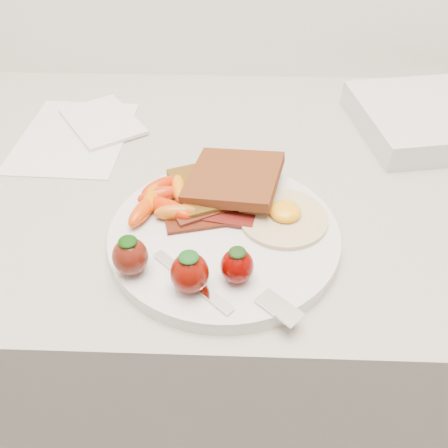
{
  "coord_description": "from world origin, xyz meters",
  "views": [
    {
      "loc": [
        0.02,
        1.13,
        1.31
      ],
      "look_at": [
        0.01,
        1.56,
        0.93
      ],
      "focal_mm": 40.0,
      "sensor_mm": 36.0,
      "label": 1
    }
  ],
  "objects": [
    {
      "name": "notepad",
      "position": [
        -0.19,
        1.82,
        0.91
      ],
      "size": [
        0.16,
        0.17,
        0.01
      ],
      "primitive_type": "cube",
      "rotation": [
        0.0,
        0.0,
        0.6
      ],
      "color": "silver",
      "rests_on": "paper_sheet"
    },
    {
      "name": "toast_lower",
      "position": [
        -0.01,
        1.63,
        0.93
      ],
      "size": [
        0.13,
        0.13,
        0.01
      ],
      "primitive_type": "cube",
      "rotation": [
        0.0,
        0.0,
        0.4
      ],
      "color": "#4B2F0A",
      "rests_on": "plate"
    },
    {
      "name": "fork",
      "position": [
        0.02,
        1.46,
        0.92
      ],
      "size": [
        0.16,
        0.1,
        0.0
      ],
      "color": "white",
      "rests_on": "plate"
    },
    {
      "name": "strawberries",
      "position": [
        -0.03,
        1.48,
        0.94
      ],
      "size": [
        0.15,
        0.06,
        0.05
      ],
      "color": "#53130A",
      "rests_on": "plate"
    },
    {
      "name": "fried_egg",
      "position": [
        0.08,
        1.58,
        0.92
      ],
      "size": [
        0.13,
        0.13,
        0.02
      ],
      "color": "white",
      "rests_on": "plate"
    },
    {
      "name": "paper_sheet",
      "position": [
        -0.23,
        1.78,
        0.9
      ],
      "size": [
        0.17,
        0.22,
        0.0
      ],
      "primitive_type": "cube",
      "rotation": [
        0.0,
        0.0,
        -0.04
      ],
      "color": "silver",
      "rests_on": "counter"
    },
    {
      "name": "appliance",
      "position": [
        0.34,
        1.83,
        0.92
      ],
      "size": [
        0.29,
        0.25,
        0.04
      ],
      "primitive_type": "cube",
      "rotation": [
        0.0,
        0.0,
        0.18
      ],
      "color": "silver",
      "rests_on": "counter"
    },
    {
      "name": "toast_upper",
      "position": [
        0.02,
        1.63,
        0.94
      ],
      "size": [
        0.13,
        0.13,
        0.03
      ],
      "primitive_type": "cube",
      "rotation": [
        0.0,
        -0.1,
        -0.22
      ],
      "color": "#4E1B0A",
      "rests_on": "toast_lower"
    },
    {
      "name": "plate",
      "position": [
        0.01,
        1.56,
        0.91
      ],
      "size": [
        0.27,
        0.27,
        0.02
      ],
      "primitive_type": "cylinder",
      "color": "silver",
      "rests_on": "counter"
    },
    {
      "name": "bacon_strips",
      "position": [
        -0.01,
        1.58,
        0.92
      ],
      "size": [
        0.11,
        0.07,
        0.01
      ],
      "color": "#390B0B",
      "rests_on": "plate"
    },
    {
      "name": "baby_carrots",
      "position": [
        -0.07,
        1.6,
        0.93
      ],
      "size": [
        0.09,
        0.1,
        0.02
      ],
      "color": "red",
      "rests_on": "plate"
    },
    {
      "name": "counter",
      "position": [
        0.0,
        1.7,
        0.45
      ],
      "size": [
        2.0,
        0.6,
        0.9
      ],
      "primitive_type": "cube",
      "color": "gray",
      "rests_on": "ground"
    }
  ]
}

